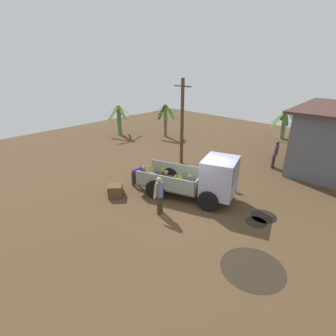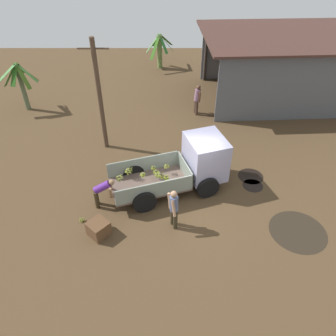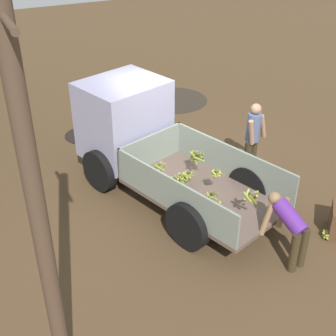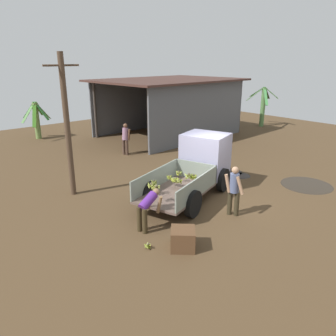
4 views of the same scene
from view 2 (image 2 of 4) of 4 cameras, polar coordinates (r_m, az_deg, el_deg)
ground at (r=13.09m, az=3.51°, el=-5.22°), size 36.00×36.00×0.00m
mud_patch_0 at (r=14.51m, az=14.19°, el=-1.39°), size 1.08×1.08×0.01m
mud_patch_1 at (r=14.05m, az=14.54°, el=-3.00°), size 0.84×0.84×0.01m
mud_patch_2 at (r=12.74m, az=21.67°, el=-10.24°), size 2.03×2.03×0.01m
cargo_truck at (r=13.05m, az=4.51°, el=0.91°), size 4.83×3.03×2.12m
warehouse_shed at (r=20.83m, az=20.70°, el=18.21°), size 9.45×7.04×3.67m
utility_pole at (r=14.87m, az=-11.80°, el=12.13°), size 1.27×0.20×5.14m
banana_palm_0 at (r=24.44m, az=-1.45°, el=19.78°), size 1.91×2.26×2.36m
banana_palm_1 at (r=20.13m, az=-24.14°, el=13.13°), size 2.06×1.66×2.68m
person_foreground_visitor at (r=11.37m, az=0.99°, el=-6.90°), size 0.45×0.67×1.67m
person_worker_loading at (r=12.54m, az=-11.40°, el=-3.88°), size 0.85×0.65×1.19m
person_bystander_near_shed at (r=18.30m, az=5.10°, el=12.00°), size 0.42×0.61×1.68m
banana_bunch_on_ground_0 at (r=12.52m, az=-14.76°, el=-8.70°), size 0.18×0.18×0.17m
banana_bunch_on_ground_1 at (r=12.23m, az=-11.31°, el=-9.45°), size 0.23×0.23×0.17m
wooden_crate_0 at (r=11.83m, az=-11.99°, el=-10.29°), size 0.92×0.92×0.57m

